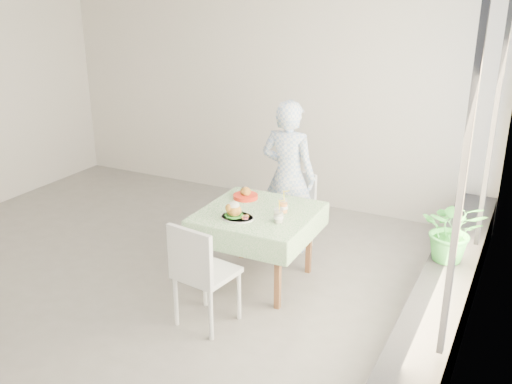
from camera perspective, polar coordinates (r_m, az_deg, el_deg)
The scene contains 14 objects.
floor at distance 6.00m, azimuth -10.09°, elevation -7.72°, with size 6.00×6.00×0.00m, color slate.
wall_back at distance 7.57m, azimuth 0.71°, elevation 9.73°, with size 6.00×0.02×2.80m, color silver.
wall_right at distance 4.41m, azimuth 21.75°, elevation 0.46°, with size 0.02×5.00×2.80m, color silver.
window_pane at distance 4.34m, azimuth 21.78°, elevation 3.63°, with size 0.01×4.80×2.18m, color #D1E0F9.
window_ledge at distance 4.91m, azimuth 17.63°, elevation -11.90°, with size 0.40×4.80×0.50m, color black.
cafe_table at distance 5.52m, azimuth 0.23°, elevation -4.64°, with size 1.05×1.05×0.74m.
chair_far at distance 6.33m, azimuth 3.54°, elevation -3.29°, with size 0.48×0.48×0.84m.
chair_near at distance 4.95m, azimuth -5.00°, elevation -10.01°, with size 0.51×0.51×0.95m.
diner at distance 6.08m, azimuth 3.24°, elevation 1.51°, with size 0.61×0.40×1.67m, color #87A7D9.
main_dish at distance 5.23m, azimuth -2.06°, elevation -2.09°, with size 0.31×0.31×0.16m.
juice_cup_orange at distance 5.36m, azimuth 2.74°, elevation -1.44°, with size 0.09×0.09×0.26m.
juice_cup_lemonade at distance 5.14m, azimuth 2.27°, elevation -2.42°, with size 0.09×0.09×0.26m.
second_dish at distance 5.71m, azimuth -1.06°, elevation -0.31°, with size 0.25×0.25×0.12m.
potted_plant at distance 5.18m, azimuth 19.08°, elevation -3.59°, with size 0.52×0.45×0.58m, color #286F25.
Camera 1 is at (3.29, -4.17, 2.78)m, focal length 40.00 mm.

